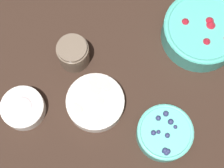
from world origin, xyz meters
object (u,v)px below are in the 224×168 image
object	(u,v)px
bowl_blueberries	(165,133)
jar_chocolate	(73,54)
bowl_cream	(23,108)
bowl_strawberries	(202,31)
bowl_bananas	(95,102)

from	to	relation	value
bowl_blueberries	jar_chocolate	bearing A→B (deg)	82.59
bowl_cream	jar_chocolate	bearing A→B (deg)	-6.70
bowl_cream	bowl_strawberries	bearing A→B (deg)	-31.55
bowl_cream	jar_chocolate	world-z (taller)	jar_chocolate
bowl_bananas	bowl_cream	size ratio (longest dim) A/B	1.34
bowl_bananas	jar_chocolate	distance (m)	0.15
bowl_blueberries	jar_chocolate	world-z (taller)	jar_chocolate
bowl_strawberries	jar_chocolate	distance (m)	0.37
bowl_blueberries	bowl_cream	xyz separation A→B (m)	(-0.16, 0.36, -0.00)
bowl_bananas	jar_chocolate	size ratio (longest dim) A/B	1.78
jar_chocolate	bowl_strawberries	bearing A→B (deg)	-44.89
bowl_blueberries	bowl_cream	size ratio (longest dim) A/B	1.26
bowl_strawberries	bowl_blueberries	distance (m)	0.32
bowl_strawberries	bowl_cream	size ratio (longest dim) A/B	1.90
jar_chocolate	bowl_blueberries	bearing A→B (deg)	-97.41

